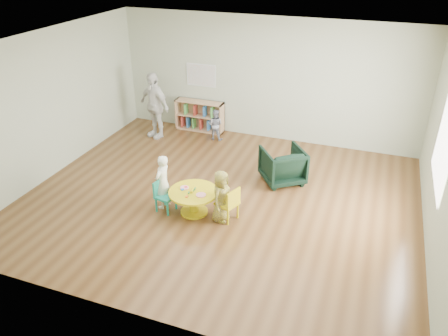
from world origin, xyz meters
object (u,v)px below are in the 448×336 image
armchair (283,165)px  adult_caretaker (154,105)px  child_left (163,182)px  toddler (215,125)px  bookshelf (200,116)px  activity_table (194,198)px  child_right (221,196)px  kid_chair_left (164,195)px  kid_chair_right (229,203)px

armchair → adult_caretaker: adult_caretaker is taller
child_left → toddler: 3.04m
bookshelf → armchair: (2.53, -1.84, -0.02)m
activity_table → child_right: child_right is taller
kid_chair_left → adult_caretaker: bearing=-139.9°
activity_table → kid_chair_left: bearing=-169.5°
bookshelf → child_left: size_ratio=1.20×
kid_chair_left → child_right: size_ratio=0.62×
kid_chair_left → activity_table: bearing=110.2°
toddler → armchair: bearing=141.6°
bookshelf → child_right: bearing=-61.9°
toddler → kid_chair_left: bearing=92.2°
activity_table → bookshelf: bearing=111.3°
adult_caretaker → armchair: bearing=2.9°
toddler → child_right: bearing=110.5°
kid_chair_right → child_left: (-1.23, -0.01, 0.17)m
kid_chair_right → adult_caretaker: size_ratio=0.39×
child_right → bookshelf: bearing=34.0°
child_left → bookshelf: bearing=-160.6°
activity_table → armchair: bearing=53.7°
bookshelf → kid_chair_left: bearing=-77.0°
child_right → adult_caretaker: size_ratio=0.59×
toddler → kid_chair_right: bearing=112.8°
kid_chair_left → child_left: (-0.05, 0.10, 0.19)m
bookshelf → adult_caretaker: adult_caretaker is taller
toddler → adult_caretaker: bearing=10.4°
armchair → child_right: child_right is taller
activity_table → kid_chair_left: 0.54m
child_right → activity_table: bearing=92.3°
activity_table → bookshelf: bookshelf is taller
kid_chair_right → armchair: (0.54, 1.60, 0.02)m
kid_chair_left → armchair: bearing=144.7°
armchair → child_left: size_ratio=0.77×
kid_chair_right → child_left: bearing=111.2°
activity_table → child_left: child_left is taller
bookshelf → armchair: bearing=-36.1°
child_left → adult_caretaker: bearing=-142.7°
activity_table → child_right: bearing=-3.6°
activity_table → kid_chair_right: (0.64, 0.01, 0.03)m
kid_chair_right → child_right: bearing=129.9°
kid_chair_right → armchair: size_ratio=0.79×
toddler → bookshelf: bearing=-38.4°
kid_chair_left → bookshelf: 3.64m
child_left → toddler: bearing=-169.5°
kid_chair_right → toddler: 3.34m
bookshelf → kid_chair_right: bearing=-59.9°
child_right → adult_caretaker: bearing=50.3°
kid_chair_left → child_right: bearing=103.3°
kid_chair_right → child_left: size_ratio=0.61×
bookshelf → toddler: bookshelf is taller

